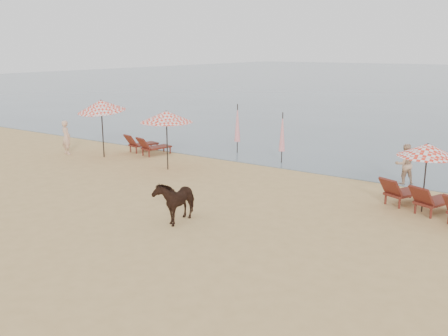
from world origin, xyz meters
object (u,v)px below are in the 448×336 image
(umbrella_closed_left, at_px, (237,123))
(umbrella_open_left_b, at_px, (101,106))
(umbrella_open_left_a, at_px, (166,117))
(cow, at_px, (176,200))
(beachgoer_left, at_px, (66,137))
(umbrella_closed_right, at_px, (282,132))
(beachgoer_right_a, at_px, (405,164))
(umbrella_open_right, at_px, (428,150))
(lounger_cluster_left, at_px, (146,145))

(umbrella_closed_left, bearing_deg, umbrella_open_left_b, -138.33)
(umbrella_open_left_a, bearing_deg, cow, -46.93)
(beachgoer_left, bearing_deg, umbrella_closed_right, -144.37)
(umbrella_open_left_b, height_order, umbrella_closed_right, umbrella_open_left_b)
(umbrella_closed_right, distance_m, beachgoer_right_a, 5.39)
(umbrella_open_left_a, distance_m, umbrella_open_left_b, 4.02)
(umbrella_closed_left, bearing_deg, cow, -68.13)
(umbrella_open_left_a, xyz_separation_m, beachgoer_left, (-5.96, -0.30, -1.40))
(beachgoer_right_a, bearing_deg, beachgoer_left, -27.52)
(umbrella_open_left_b, distance_m, umbrella_closed_left, 6.31)
(umbrella_closed_left, bearing_deg, umbrella_closed_right, -14.53)
(umbrella_closed_left, xyz_separation_m, beachgoer_right_a, (8.07, -1.23, -0.69))
(umbrella_closed_left, distance_m, cow, 9.77)
(umbrella_open_left_a, xyz_separation_m, umbrella_closed_right, (3.40, 3.64, -0.82))
(beachgoer_left, bearing_deg, umbrella_closed_left, -132.07)
(beachgoer_left, bearing_deg, cow, 169.62)
(umbrella_open_right, bearing_deg, umbrella_closed_right, 175.95)
(lounger_cluster_left, height_order, umbrella_open_left_a, umbrella_open_left_a)
(umbrella_closed_left, height_order, umbrella_closed_right, umbrella_closed_left)
(lounger_cluster_left, xyz_separation_m, umbrella_closed_right, (6.33, 1.75, 0.95))
(umbrella_open_left_b, relative_size, umbrella_closed_right, 1.22)
(beachgoer_right_a, bearing_deg, umbrella_open_left_a, -20.96)
(umbrella_open_left_a, height_order, beachgoer_left, umbrella_open_left_a)
(umbrella_open_left_a, height_order, cow, umbrella_open_left_a)
(umbrella_open_left_a, relative_size, beachgoer_right_a, 1.62)
(umbrella_open_left_b, distance_m, beachgoer_right_a, 13.16)
(umbrella_open_left_b, height_order, beachgoer_right_a, umbrella_open_left_b)
(cow, bearing_deg, lounger_cluster_left, 130.30)
(umbrella_closed_right, bearing_deg, beachgoer_left, -157.16)
(umbrella_closed_right, bearing_deg, lounger_cluster_left, -164.55)
(umbrella_closed_left, xyz_separation_m, beachgoer_left, (-6.61, -4.65, -0.65))
(umbrella_open_left_a, relative_size, umbrella_open_left_b, 0.90)
(umbrella_open_right, xyz_separation_m, umbrella_closed_right, (-6.66, 3.46, -0.56))
(beachgoer_right_a, bearing_deg, cow, 19.70)
(umbrella_closed_right, bearing_deg, umbrella_open_left_b, -155.11)
(umbrella_closed_right, distance_m, cow, 8.40)
(lounger_cluster_left, xyz_separation_m, cow, (7.21, -6.57, 0.21))
(umbrella_open_left_b, bearing_deg, umbrella_closed_right, 1.31)
(umbrella_open_right, relative_size, umbrella_closed_left, 0.91)
(umbrella_open_left_a, bearing_deg, lounger_cluster_left, 147.88)
(umbrella_open_right, xyz_separation_m, beachgoer_right_a, (-1.33, 2.94, -1.18))
(umbrella_open_left_b, distance_m, cow, 9.78)
(umbrella_closed_left, height_order, cow, umbrella_closed_left)
(lounger_cluster_left, distance_m, beachgoer_right_a, 11.72)
(lounger_cluster_left, height_order, cow, cow)
(cow, bearing_deg, beachgoer_left, 149.48)
(umbrella_open_right, relative_size, cow, 1.44)
(umbrella_open_left_a, bearing_deg, beachgoer_left, -176.42)
(umbrella_open_right, distance_m, umbrella_closed_right, 7.52)
(umbrella_open_left_a, bearing_deg, umbrella_open_right, 1.68)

